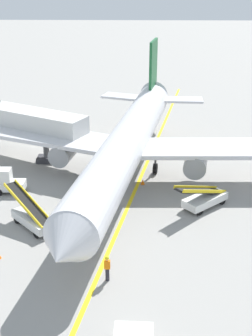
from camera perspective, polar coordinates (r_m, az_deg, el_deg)
name	(u,v)px	position (r m, az deg, el deg)	size (l,w,h in m)	color
ground_plane	(98,250)	(30.32, -3.54, -10.32)	(300.00, 300.00, 0.00)	gray
taxi_line_yellow	(125,213)	(34.49, -0.12, -5.73)	(0.30, 80.00, 0.01)	yellow
airliner	(128,142)	(38.88, 0.28, 3.33)	(28.13, 35.19, 10.10)	silver
jet_bridge	(19,121)	(45.10, -13.36, 5.74)	(12.55, 8.23, 4.85)	silver
baggage_tug_near_wing	(8,182)	(38.46, -14.59, -1.74)	(2.41, 1.35, 2.10)	silver
belt_loader_forward_hold	(33,217)	(33.16, -11.67, -6.02)	(4.37, 4.47, 2.59)	silver
belt_loader_aft_hold	(204,198)	(35.55, 9.81, -3.73)	(4.58, 4.23, 2.59)	silver
ground_crew_marshaller	(107,268)	(27.21, -2.38, -12.41)	(0.36, 0.24, 1.70)	#26262D
safety_cone_wingtip_left	(143,182)	(38.96, 2.12, -1.75)	(0.36, 0.36, 0.44)	orange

